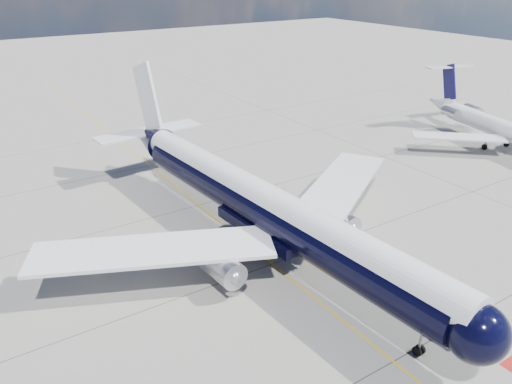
{
  "coord_description": "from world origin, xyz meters",
  "views": [
    {
      "loc": [
        -22.86,
        -22.37,
        25.51
      ],
      "look_at": [
        2.79,
        17.12,
        4.0
      ],
      "focal_mm": 35.0,
      "sensor_mm": 36.0,
      "label": 1
    }
  ],
  "objects": [
    {
      "name": "regional_jet",
      "position": [
        47.2,
        19.11,
        3.38
      ],
      "size": [
        26.71,
        31.23,
        10.7
      ],
      "rotation": [
        0.0,
        0.0,
        -0.25
      ],
      "color": "silver",
      "rests_on": "ground"
    },
    {
      "name": "main_airliner",
      "position": [
        0.74,
        13.47,
        4.67
      ],
      "size": [
        42.69,
        52.07,
        15.04
      ],
      "rotation": [
        0.0,
        0.0,
        0.07
      ],
      "color": "black",
      "rests_on": "ground"
    },
    {
      "name": "ground",
      "position": [
        0.0,
        30.0,
        0.0
      ],
      "size": [
        320.0,
        320.0,
        0.0
      ],
      "primitive_type": "plane",
      "color": "gray",
      "rests_on": "ground"
    },
    {
      "name": "taxiway_centerline",
      "position": [
        0.0,
        25.0,
        0.0
      ],
      "size": [
        0.16,
        160.0,
        0.01
      ],
      "primitive_type": "cube",
      "color": "#E3A80B",
      "rests_on": "ground"
    }
  ]
}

